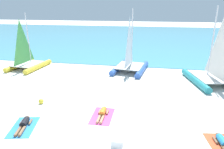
# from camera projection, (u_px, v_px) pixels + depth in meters

# --- Properties ---
(ground_plane) EXTENTS (120.00, 120.00, 0.00)m
(ground_plane) POSITION_uv_depth(u_px,v_px,m) (122.00, 70.00, 19.14)
(ground_plane) COLOR white
(ocean_water) EXTENTS (120.00, 40.00, 0.05)m
(ocean_water) POSITION_uv_depth(u_px,v_px,m) (138.00, 37.00, 39.02)
(ocean_water) COLOR #4C9EB7
(ocean_water) RESTS_ON ground
(sailboat_teal) EXTENTS (3.68, 4.84, 5.64)m
(sailboat_teal) POSITION_uv_depth(u_px,v_px,m) (212.00, 73.00, 15.68)
(sailboat_teal) COLOR teal
(sailboat_teal) RESTS_ON ground
(sailboat_yellow) EXTENTS (2.81, 4.07, 5.04)m
(sailboat_yellow) POSITION_uv_depth(u_px,v_px,m) (27.00, 61.00, 19.54)
(sailboat_yellow) COLOR yellow
(sailboat_yellow) RESTS_ON ground
(sailboat_blue) EXTENTS (3.18, 4.46, 5.40)m
(sailboat_blue) POSITION_uv_depth(u_px,v_px,m) (130.00, 62.00, 18.69)
(sailboat_blue) COLOR blue
(sailboat_blue) RESTS_ON ground
(towel_left) EXTENTS (1.50, 2.10, 0.01)m
(towel_left) POSITION_uv_depth(u_px,v_px,m) (24.00, 127.00, 10.24)
(towel_left) COLOR #338CD8
(towel_left) RESTS_ON ground
(sunbather_left) EXTENTS (0.74, 1.56, 0.30)m
(sunbather_left) POSITION_uv_depth(u_px,v_px,m) (24.00, 124.00, 10.27)
(sunbather_left) COLOR black
(sunbather_left) RESTS_ON towel_left
(towel_middle) EXTENTS (1.13, 1.92, 0.01)m
(towel_middle) POSITION_uv_depth(u_px,v_px,m) (102.00, 116.00, 11.26)
(towel_middle) COLOR #D84C99
(towel_middle) RESTS_ON ground
(sunbather_middle) EXTENTS (0.55, 1.56, 0.30)m
(sunbather_middle) POSITION_uv_depth(u_px,v_px,m) (102.00, 113.00, 11.28)
(sunbather_middle) COLOR orange
(sunbather_middle) RESTS_ON towel_middle
(towel_right) EXTENTS (1.34, 2.03, 0.01)m
(towel_right) POSITION_uv_depth(u_px,v_px,m) (224.00, 147.00, 8.82)
(towel_right) COLOR #EA5933
(towel_right) RESTS_ON ground
(sunbather_right) EXTENTS (0.61, 1.57, 0.30)m
(sunbather_right) POSITION_uv_depth(u_px,v_px,m) (223.00, 143.00, 8.84)
(sunbather_right) COLOR #268CCC
(sunbather_right) RESTS_ON towel_right
(beach_ball) EXTENTS (0.30, 0.30, 0.30)m
(beach_ball) POSITION_uv_depth(u_px,v_px,m) (41.00, 101.00, 12.65)
(beach_ball) COLOR yellow
(beach_ball) RESTS_ON ground
(cooler_box) EXTENTS (0.50, 0.36, 0.36)m
(cooler_box) POSITION_uv_depth(u_px,v_px,m) (117.00, 143.00, 8.77)
(cooler_box) COLOR white
(cooler_box) RESTS_ON ground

